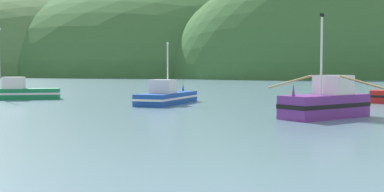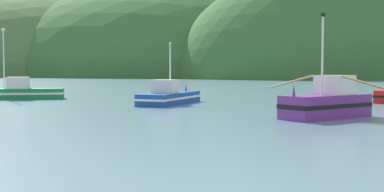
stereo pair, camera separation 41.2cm
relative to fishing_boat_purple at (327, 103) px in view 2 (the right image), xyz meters
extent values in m
ellipsoid|color=#386633|center=(-8.61, 145.69, -0.91)|extent=(98.70, 78.96, 79.16)
ellipsoid|color=#386633|center=(-77.43, 209.16, -0.91)|extent=(218.29, 174.63, 99.33)
ellipsoid|color=#47703D|center=(-155.83, 193.82, -0.91)|extent=(182.57, 146.06, 89.07)
cube|color=#6B2D84|center=(-0.07, -0.08, -0.21)|extent=(5.40, 6.06, 1.38)
cube|color=black|center=(-0.07, -0.08, -0.15)|extent=(5.45, 6.12, 0.25)
cone|color=#6B2D84|center=(-1.80, -2.28, 0.83)|extent=(0.28, 0.28, 0.70)
cube|color=silver|center=(0.40, 0.50, 1.06)|extent=(2.50, 2.48, 1.17)
cylinder|color=silver|center=(-0.31, -0.40, 2.77)|extent=(0.12, 0.12, 4.58)
cube|color=black|center=(-0.31, -0.40, 5.18)|extent=(0.25, 0.30, 0.20)
cylinder|color=#997F4C|center=(2.15, -1.84, 1.19)|extent=(2.91, 2.33, 0.95)
cylinder|color=#997F4C|center=(-2.29, 1.67, 1.19)|extent=(2.91, 2.33, 0.95)
cube|color=#19479E|center=(-12.88, 8.27, -0.43)|extent=(3.13, 8.15, 0.96)
cube|color=white|center=(-12.88, 8.27, -0.38)|extent=(3.16, 8.23, 0.17)
cone|color=#19479E|center=(-12.60, 11.93, 0.40)|extent=(0.21, 0.21, 0.70)
cube|color=silver|center=(-12.95, 7.25, 0.61)|extent=(2.02, 1.70, 1.12)
cylinder|color=silver|center=(-12.87, 8.33, 2.08)|extent=(0.12, 0.12, 4.05)
cube|color=white|center=(-12.87, 8.33, 4.23)|extent=(0.06, 0.36, 0.20)
cube|color=#197A47|center=(-29.72, 9.51, -0.38)|extent=(9.53, 6.47, 1.06)
cube|color=white|center=(-29.72, 9.51, -0.32)|extent=(9.62, 6.54, 0.19)
cube|color=silver|center=(-29.26, 9.76, 0.73)|extent=(2.62, 2.58, 1.15)
cylinder|color=silver|center=(-30.38, 9.15, 2.99)|extent=(0.12, 0.12, 5.67)
cube|color=white|center=(-30.38, 9.15, 5.94)|extent=(0.33, 0.20, 0.20)
camera|label=1|loc=(-0.30, -28.49, 1.91)|focal=42.80mm
camera|label=2|loc=(0.09, -28.37, 1.91)|focal=42.80mm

